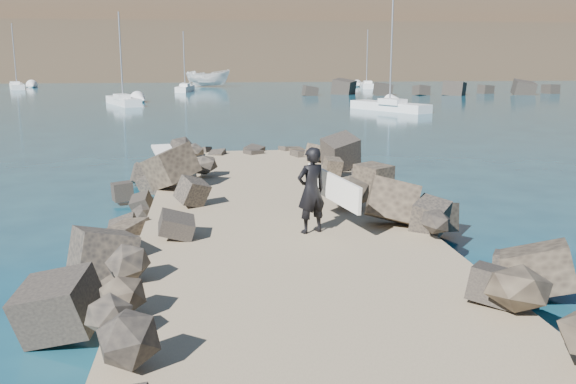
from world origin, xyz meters
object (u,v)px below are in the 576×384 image
(surfboard_resting, at_px, (168,162))
(surfer_with_board, at_px, (314,190))
(boat_imported, at_px, (208,78))
(sailboat_c, at_px, (390,106))

(surfboard_resting, distance_m, surfer_with_board, 7.50)
(boat_imported, height_order, surfer_with_board, surfer_with_board)
(surfboard_resting, height_order, boat_imported, boat_imported)
(surfboard_resting, xyz_separation_m, surfer_with_board, (3.37, -6.68, 0.46))
(boat_imported, relative_size, sailboat_c, 0.69)
(surfer_with_board, bearing_deg, surfboard_resting, 116.76)
(sailboat_c, bearing_deg, boat_imported, 108.83)
(surfer_with_board, relative_size, sailboat_c, 0.25)
(surfer_with_board, bearing_deg, sailboat_c, 71.70)
(boat_imported, xyz_separation_m, sailboat_c, (13.85, -40.61, -0.81))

